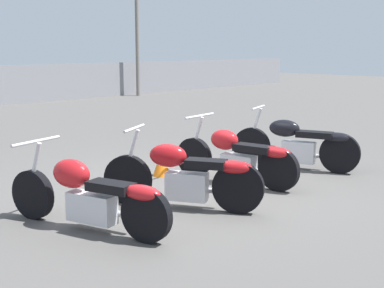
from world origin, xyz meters
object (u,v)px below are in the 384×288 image
motorcycle_slot_3 (298,144)px  motorcycle_slot_2 (237,157)px  motorcycle_slot_1 (185,176)px  traffic_cone_near (162,163)px  motorcycle_slot_0 (89,195)px

motorcycle_slot_3 → motorcycle_slot_2: bearing=157.7°
motorcycle_slot_1 → motorcycle_slot_3: size_ratio=0.92×
motorcycle_slot_3 → traffic_cone_near: motorcycle_slot_3 is taller
motorcycle_slot_0 → motorcycle_slot_1: bearing=-22.8°
traffic_cone_near → motorcycle_slot_0: bearing=-150.3°
motorcycle_slot_1 → motorcycle_slot_2: 1.43m
motorcycle_slot_1 → motorcycle_slot_2: size_ratio=0.92×
motorcycle_slot_0 → motorcycle_slot_1: motorcycle_slot_1 is taller
motorcycle_slot_1 → traffic_cone_near: motorcycle_slot_1 is taller
motorcycle_slot_0 → motorcycle_slot_2: motorcycle_slot_2 is taller
motorcycle_slot_2 → motorcycle_slot_1: bearing=-175.4°
motorcycle_slot_1 → motorcycle_slot_3: (2.83, 0.21, 0.00)m
motorcycle_slot_1 → traffic_cone_near: (0.98, 1.48, -0.21)m
motorcycle_slot_3 → traffic_cone_near: (-1.85, 1.28, -0.22)m
motorcycle_slot_0 → motorcycle_slot_3: bearing=-14.4°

